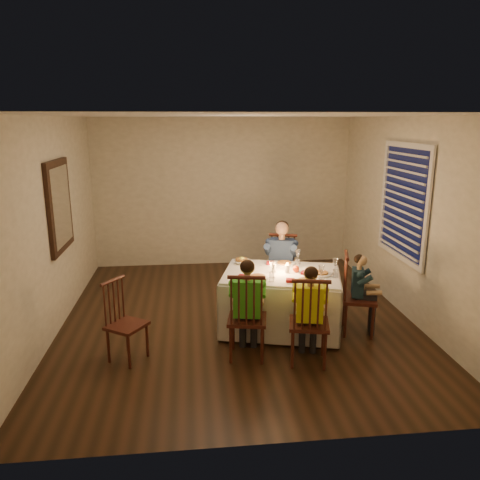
{
  "coord_description": "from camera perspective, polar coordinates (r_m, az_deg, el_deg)",
  "views": [
    {
      "loc": [
        -0.59,
        -5.71,
        2.55
      ],
      "look_at": [
        0.05,
        0.15,
        1.03
      ],
      "focal_mm": 35.0,
      "sensor_mm": 36.0,
      "label": 1
    }
  ],
  "objects": [
    {
      "name": "adult",
      "position": [
        6.71,
        4.91,
        -7.94
      ],
      "size": [
        0.54,
        0.52,
        1.22
      ],
      "primitive_type": null,
      "rotation": [
        0.0,
        0.0,
        -0.31
      ],
      "color": "navy",
      "rests_on": "ground"
    },
    {
      "name": "wall_mirror",
      "position": [
        6.32,
        -21.14,
        3.9
      ],
      "size": [
        0.06,
        0.95,
        1.15
      ],
      "color": "black",
      "rests_on": "wall_left"
    },
    {
      "name": "dining_table",
      "position": [
        5.82,
        5.04,
        -5.96
      ],
      "size": [
        1.63,
        1.35,
        0.71
      ],
      "rotation": [
        0.0,
        0.0,
        -0.25
      ],
      "color": "silver",
      "rests_on": "ground"
    },
    {
      "name": "squash",
      "position": [
        6.07,
        0.22,
        -2.49
      ],
      "size": [
        0.09,
        0.09,
        0.09
      ],
      "primitive_type": "sphere",
      "color": "#FDFF43",
      "rests_on": "dining_table"
    },
    {
      "name": "setting_green",
      "position": [
        5.52,
        2.15,
        -4.6
      ],
      "size": [
        0.32,
        0.32,
        0.02
      ],
      "primitive_type": "cylinder",
      "rotation": [
        0.0,
        0.0,
        -0.25
      ],
      "color": "white",
      "rests_on": "dining_table"
    },
    {
      "name": "serving_bowl",
      "position": [
        6.07,
        0.19,
        -2.67
      ],
      "size": [
        0.26,
        0.26,
        0.05
      ],
      "primitive_type": "imported",
      "rotation": [
        0.0,
        0.0,
        -0.36
      ],
      "color": "white",
      "rests_on": "dining_table"
    },
    {
      "name": "setting_teal",
      "position": [
        5.73,
        9.8,
        -4.09
      ],
      "size": [
        0.32,
        0.32,
        0.02
      ],
      "primitive_type": "cylinder",
      "rotation": [
        0.0,
        0.0,
        -0.25
      ],
      "color": "white",
      "rests_on": "dining_table"
    },
    {
      "name": "wall_right",
      "position": [
        6.5,
        19.81,
        2.49
      ],
      "size": [
        0.02,
        5.0,
        2.6
      ],
      "primitive_type": "cube",
      "color": "silver",
      "rests_on": "ground"
    },
    {
      "name": "chair_near_left",
      "position": [
        5.35,
        0.87,
        -13.99
      ],
      "size": [
        0.48,
        0.46,
        1.01
      ],
      "primitive_type": null,
      "rotation": [
        0.0,
        0.0,
        2.96
      ],
      "color": "#33120E",
      "rests_on": "ground"
    },
    {
      "name": "candle_left",
      "position": [
        5.74,
        4.14,
        -3.46
      ],
      "size": [
        0.06,
        0.06,
        0.1
      ],
      "primitive_type": "cylinder",
      "color": "white",
      "rests_on": "dining_table"
    },
    {
      "name": "child_yellow",
      "position": [
        5.3,
        8.23,
        -14.47
      ],
      "size": [
        0.43,
        0.41,
        1.09
      ],
      "primitive_type": null,
      "rotation": [
        0.0,
        0.0,
        2.92
      ],
      "color": "yellow",
      "rests_on": "ground"
    },
    {
      "name": "child_teal",
      "position": [
        6.07,
        14.05,
        -10.85
      ],
      "size": [
        0.36,
        0.38,
        1.0
      ],
      "primitive_type": null,
      "rotation": [
        0.0,
        0.0,
        1.29
      ],
      "color": "#172D3A",
      "rests_on": "ground"
    },
    {
      "name": "chair_end",
      "position": [
        6.07,
        14.05,
        -10.85
      ],
      "size": [
        0.49,
        0.51,
        1.01
      ],
      "primitive_type": null,
      "rotation": [
        0.0,
        0.0,
        1.29
      ],
      "color": "#33120E",
      "rests_on": "ground"
    },
    {
      "name": "chair_extra",
      "position": [
        5.44,
        -13.37,
        -13.94
      ],
      "size": [
        0.5,
        0.51,
        0.91
      ],
      "primitive_type": null,
      "rotation": [
        0.0,
        0.0,
        0.98
      ],
      "color": "#33120E",
      "rests_on": "ground"
    },
    {
      "name": "setting_adult",
      "position": [
        6.06,
        5.42,
        -2.92
      ],
      "size": [
        0.32,
        0.32,
        0.02
      ],
      "primitive_type": "cylinder",
      "rotation": [
        0.0,
        0.0,
        -0.25
      ],
      "color": "white",
      "rests_on": "dining_table"
    },
    {
      "name": "setting_yellow",
      "position": [
        5.44,
        8.04,
        -5.04
      ],
      "size": [
        0.32,
        0.32,
        0.02
      ],
      "primitive_type": "cylinder",
      "rotation": [
        0.0,
        0.0,
        -0.25
      ],
      "color": "white",
      "rests_on": "dining_table"
    },
    {
      "name": "wall_left",
      "position": [
        6.08,
        -21.96,
        1.51
      ],
      "size": [
        0.02,
        5.0,
        2.6
      ],
      "primitive_type": "cube",
      "color": "silver",
      "rests_on": "ground"
    },
    {
      "name": "ground",
      "position": [
        6.28,
        -0.33,
        -9.51
      ],
      "size": [
        5.0,
        5.0,
        0.0
      ],
      "primitive_type": "plane",
      "color": "black",
      "rests_on": "ground"
    },
    {
      "name": "ceiling",
      "position": [
        5.74,
        -0.37,
        14.94
      ],
      "size": [
        5.0,
        5.0,
        0.0
      ],
      "primitive_type": "plane",
      "color": "white",
      "rests_on": "wall_back"
    },
    {
      "name": "child_green",
      "position": [
        5.35,
        0.87,
        -13.99
      ],
      "size": [
        0.45,
        0.42,
        1.13
      ],
      "primitive_type": null,
      "rotation": [
        0.0,
        0.0,
        2.96
      ],
      "color": "green",
      "rests_on": "ground"
    },
    {
      "name": "candle_right",
      "position": [
        5.73,
        5.78,
        -3.53
      ],
      "size": [
        0.06,
        0.06,
        0.1
      ],
      "primitive_type": "cylinder",
      "color": "white",
      "rests_on": "dining_table"
    },
    {
      "name": "chair_adult",
      "position": [
        6.71,
        4.91,
        -7.94
      ],
      "size": [
        0.51,
        0.5,
        1.01
      ],
      "primitive_type": null,
      "rotation": [
        0.0,
        0.0,
        -0.31
      ],
      "color": "#33120E",
      "rests_on": "ground"
    },
    {
      "name": "chair_near_right",
      "position": [
        5.3,
        8.23,
        -14.47
      ],
      "size": [
        0.49,
        0.48,
        1.01
      ],
      "primitive_type": null,
      "rotation": [
        0.0,
        0.0,
        2.92
      ],
      "color": "#33120E",
      "rests_on": "ground"
    },
    {
      "name": "window_blinds",
      "position": [
        6.53,
        19.23,
        4.38
      ],
      "size": [
        0.07,
        1.34,
        1.54
      ],
      "color": "black",
      "rests_on": "wall_right"
    },
    {
      "name": "orange_fruit",
      "position": [
        5.78,
        6.83,
        -3.51
      ],
      "size": [
        0.08,
        0.08,
        0.08
      ],
      "primitive_type": "sphere",
      "color": "#DD4412",
      "rests_on": "dining_table"
    },
    {
      "name": "wall_back",
      "position": [
        8.33,
        -2.13,
        5.78
      ],
      "size": [
        4.5,
        0.02,
        2.6
      ],
      "primitive_type": "cube",
      "color": "silver",
      "rests_on": "ground"
    }
  ]
}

